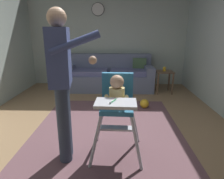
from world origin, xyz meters
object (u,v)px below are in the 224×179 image
sippy_cup (164,69)px  toy_ball (144,104)px  wall_clock (98,9)px  adult_standing (62,80)px  side_table (164,77)px  high_chair (117,100)px  couch (109,76)px

sippy_cup → toy_ball: bearing=-119.4°
toy_ball → wall_clock: bearing=119.7°
adult_standing → side_table: bearing=48.3°
high_chair → wall_clock: 3.58m
couch → adult_standing: 3.00m
adult_standing → wall_clock: wall_clock is taller
couch → wall_clock: bearing=-147.4°
high_chair → couch: bearing=-173.7°
couch → sippy_cup: (1.31, -0.30, 0.24)m
couch → sippy_cup: size_ratio=21.71×
sippy_cup → wall_clock: 2.26m
toy_ball → sippy_cup: 1.28m
toy_ball → couch: bearing=118.6°
adult_standing → high_chair: bearing=0.0°
couch → sippy_cup: 1.36m
sippy_cup → high_chair: bearing=-113.7°
couch → high_chair: 2.85m
sippy_cup → couch: bearing=167.0°
side_table → wall_clock: 2.39m
couch → adult_standing: bearing=-7.4°
toy_ball → wall_clock: 2.80m
couch → high_chair: bearing=4.0°
side_table → wall_clock: bearing=154.3°
couch → adult_standing: size_ratio=1.33×
adult_standing → wall_clock: (0.07, 3.39, 1.03)m
high_chair → wall_clock: (-0.50, 3.30, 1.28)m
couch → toy_ball: size_ratio=12.58×
high_chair → side_table: size_ratio=1.88×
adult_standing → side_table: size_ratio=3.15×
high_chair → adult_standing: size_ratio=0.60×
adult_standing → couch: bearing=73.8°
high_chair → sippy_cup: (1.11, 2.52, -0.11)m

